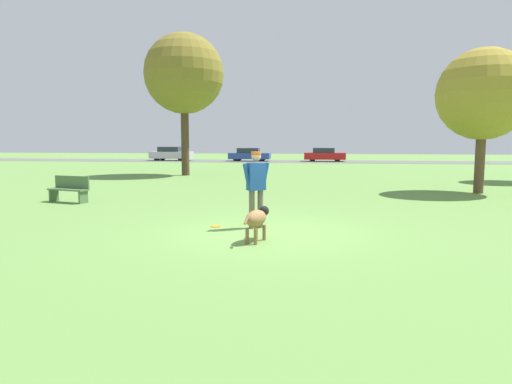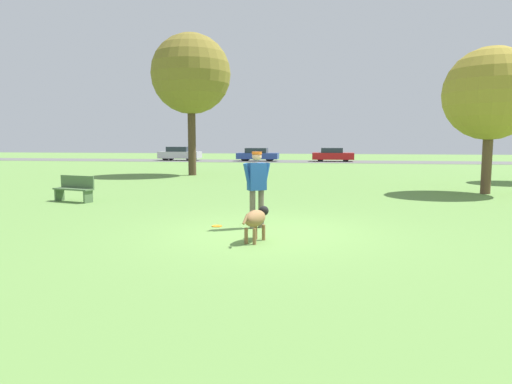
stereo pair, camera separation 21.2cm
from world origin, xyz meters
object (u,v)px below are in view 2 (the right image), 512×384
at_px(tree_near_right, 491,94).
at_px(parked_car_silver, 180,154).
at_px(dog, 256,219).
at_px(tree_far_left, 191,74).
at_px(park_bench, 75,188).
at_px(frisbee, 217,226).
at_px(person, 257,183).
at_px(parked_car_blue, 257,155).
at_px(parked_car_red, 333,155).

height_order(tree_near_right, parked_car_silver, tree_near_right).
height_order(dog, tree_far_left, tree_far_left).
bearing_deg(park_bench, frisbee, -16.72).
height_order(person, dog, person).
bearing_deg(dog, person, 23.70).
distance_m(dog, tree_far_left, 18.49).
distance_m(dog, frisbee, 1.86).
height_order(frisbee, parked_car_blue, parked_car_blue).
relative_size(person, tree_far_left, 0.22).
xyz_separation_m(frisbee, tree_far_left, (-5.39, 15.10, 5.66)).
height_order(tree_far_left, tree_near_right, tree_far_left).
distance_m(frisbee, parked_car_blue, 33.91).
bearing_deg(parked_car_red, parked_car_blue, -176.74).
bearing_deg(parked_car_silver, park_bench, -77.01).
xyz_separation_m(tree_near_right, park_bench, (-13.84, -4.62, -3.21)).
distance_m(frisbee, tree_far_left, 17.01).
distance_m(dog, parked_car_blue, 35.45).
bearing_deg(frisbee, parked_car_blue, 97.96).
relative_size(person, tree_near_right, 0.32).
relative_size(frisbee, park_bench, 0.16).
bearing_deg(parked_car_silver, frisbee, -69.48).
height_order(tree_far_left, park_bench, tree_far_left).
relative_size(parked_car_blue, park_bench, 2.75).
height_order(person, parked_car_blue, person).
bearing_deg(tree_near_right, parked_car_blue, 116.82).
bearing_deg(tree_near_right, parked_car_red, 102.40).
relative_size(person, park_bench, 1.18).
relative_size(person, frisbee, 7.21).
relative_size(tree_far_left, parked_car_red, 2.05).
relative_size(tree_far_left, parked_car_blue, 1.98).
distance_m(tree_near_right, parked_car_blue, 28.77).
height_order(person, parked_car_silver, person).
distance_m(dog, parked_car_silver, 37.66).
bearing_deg(tree_near_right, frisbee, -135.59).
distance_m(person, parked_car_red, 34.06).
relative_size(frisbee, parked_car_blue, 0.06).
xyz_separation_m(tree_far_left, tree_near_right, (13.60, -7.06, -2.01)).
xyz_separation_m(frisbee, parked_car_red, (2.51, 34.00, 0.63)).
bearing_deg(park_bench, tree_far_left, 103.42).
xyz_separation_m(parked_car_silver, parked_car_red, (15.11, 0.33, -0.05)).
relative_size(person, parked_car_silver, 0.42).
height_order(person, tree_far_left, tree_far_left).
xyz_separation_m(person, parked_car_silver, (-13.54, 33.69, -0.34)).
xyz_separation_m(dog, frisbee, (-1.15, 1.39, -0.44)).
bearing_deg(park_bench, tree_near_right, 33.06).
relative_size(parked_car_silver, park_bench, 2.79).
height_order(tree_near_right, parked_car_blue, tree_near_right).
xyz_separation_m(person, tree_far_left, (-6.32, 15.12, 4.65)).
distance_m(parked_car_silver, parked_car_red, 15.12).
bearing_deg(parked_car_red, parked_car_silver, -178.81).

